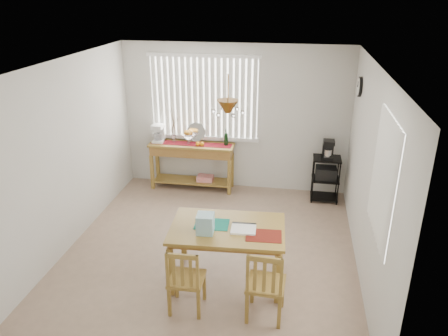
% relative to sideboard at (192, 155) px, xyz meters
% --- Properties ---
extents(ground, '(4.00, 4.50, 0.01)m').
position_rel_sideboard_xyz_m(ground, '(0.73, -2.02, -0.65)').
color(ground, tan).
extents(room_shell, '(4.20, 4.70, 2.70)m').
position_rel_sideboard_xyz_m(room_shell, '(0.74, -2.00, 1.05)').
color(room_shell, silver).
rests_on(room_shell, ground).
extents(sideboard, '(1.52, 0.43, 0.86)m').
position_rel_sideboard_xyz_m(sideboard, '(0.00, 0.00, 0.00)').
color(sideboard, olive).
rests_on(sideboard, ground).
extents(sideboard_items, '(1.45, 0.36, 0.66)m').
position_rel_sideboard_xyz_m(sideboard_items, '(-0.26, 0.02, 0.35)').
color(sideboard_items, maroon).
rests_on(sideboard_items, sideboard).
extents(wire_cart, '(0.46, 0.37, 0.79)m').
position_rel_sideboard_xyz_m(wire_cart, '(2.37, -0.09, -0.17)').
color(wire_cart, black).
rests_on(wire_cart, ground).
extents(cart_items, '(0.18, 0.22, 0.32)m').
position_rel_sideboard_xyz_m(cart_items, '(2.37, -0.08, 0.29)').
color(cart_items, black).
rests_on(cart_items, wire_cart).
extents(dining_table, '(1.44, 0.97, 0.74)m').
position_rel_sideboard_xyz_m(dining_table, '(1.07, -2.59, 0.02)').
color(dining_table, olive).
rests_on(dining_table, ground).
extents(table_items, '(1.09, 0.48, 0.24)m').
position_rel_sideboard_xyz_m(table_items, '(0.94, -2.72, 0.19)').
color(table_items, '#157965').
rests_on(table_items, dining_table).
extents(chair_left, '(0.40, 0.40, 0.84)m').
position_rel_sideboard_xyz_m(chair_left, '(0.71, -3.25, -0.23)').
color(chair_left, olive).
rests_on(chair_left, ground).
extents(chair_right, '(0.43, 0.43, 0.89)m').
position_rel_sideboard_xyz_m(chair_right, '(1.60, -3.23, -0.20)').
color(chair_right, olive).
rests_on(chair_right, ground).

